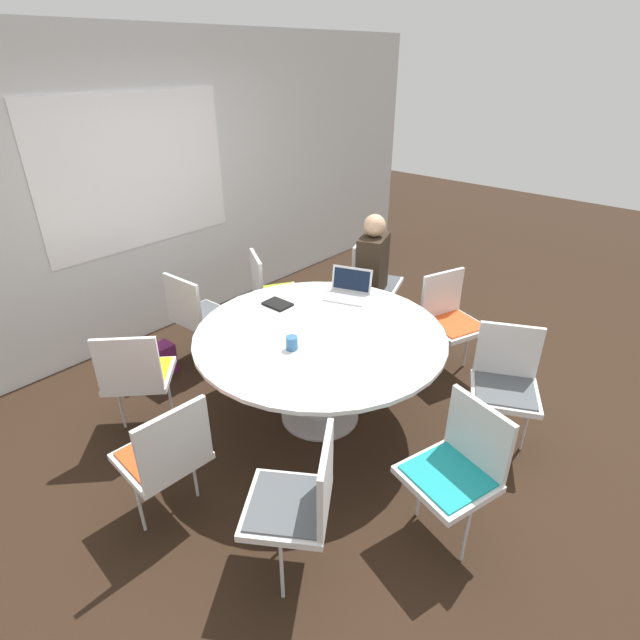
{
  "coord_description": "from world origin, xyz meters",
  "views": [
    {
      "loc": [
        -2.29,
        -2.01,
        2.47
      ],
      "look_at": [
        0.0,
        0.0,
        0.84
      ],
      "focal_mm": 28.0,
      "sensor_mm": 36.0,
      "label": 1
    }
  ],
  "objects_px": {
    "chair_4": "(166,452)",
    "chair_8": "(450,315)",
    "chair_5": "(300,498)",
    "coffee_cup": "(292,343)",
    "chair_1": "(271,289)",
    "chair_6": "(458,464)",
    "laptop": "(349,290)",
    "chair_2": "(197,311)",
    "chair_7": "(506,379)",
    "spiral_notebook": "(278,304)",
    "chair_0": "(371,276)",
    "person_0": "(374,268)",
    "chair_3": "(136,372)",
    "handbag": "(154,363)"
  },
  "relations": [
    {
      "from": "chair_4",
      "to": "chair_8",
      "type": "relative_size",
      "value": 1.0
    },
    {
      "from": "chair_5",
      "to": "coffee_cup",
      "type": "bearing_deg",
      "value": 12.1
    },
    {
      "from": "chair_1",
      "to": "coffee_cup",
      "type": "distance_m",
      "value": 1.47
    },
    {
      "from": "chair_6",
      "to": "laptop",
      "type": "xyz_separation_m",
      "value": [
        0.9,
        1.47,
        0.27
      ]
    },
    {
      "from": "chair_2",
      "to": "chair_7",
      "type": "distance_m",
      "value": 2.51
    },
    {
      "from": "chair_4",
      "to": "spiral_notebook",
      "type": "height_order",
      "value": "chair_4"
    },
    {
      "from": "chair_2",
      "to": "chair_1",
      "type": "bearing_deg",
      "value": 76.05
    },
    {
      "from": "laptop",
      "to": "chair_5",
      "type": "bearing_deg",
      "value": -78.84
    },
    {
      "from": "chair_0",
      "to": "spiral_notebook",
      "type": "relative_size",
      "value": 4.1
    },
    {
      "from": "chair_2",
      "to": "person_0",
      "type": "height_order",
      "value": "person_0"
    },
    {
      "from": "chair_0",
      "to": "coffee_cup",
      "type": "distance_m",
      "value": 1.87
    },
    {
      "from": "chair_3",
      "to": "chair_7",
      "type": "xyz_separation_m",
      "value": [
        1.62,
        -1.95,
        0.0
      ]
    },
    {
      "from": "chair_2",
      "to": "chair_6",
      "type": "bearing_deg",
      "value": -6.76
    },
    {
      "from": "chair_1",
      "to": "handbag",
      "type": "xyz_separation_m",
      "value": [
        -1.14,
        0.27,
        -0.38
      ]
    },
    {
      "from": "chair_2",
      "to": "coffee_cup",
      "type": "distance_m",
      "value": 1.32
    },
    {
      "from": "chair_8",
      "to": "chair_0",
      "type": "bearing_deg",
      "value": -83.24
    },
    {
      "from": "chair_2",
      "to": "chair_4",
      "type": "xyz_separation_m",
      "value": [
        -1.15,
        -1.27,
        0.0
      ]
    },
    {
      "from": "chair_4",
      "to": "laptop",
      "type": "distance_m",
      "value": 1.92
    },
    {
      "from": "spiral_notebook",
      "to": "coffee_cup",
      "type": "relative_size",
      "value": 2.29
    },
    {
      "from": "chair_8",
      "to": "handbag",
      "type": "height_order",
      "value": "chair_8"
    },
    {
      "from": "chair_8",
      "to": "chair_5",
      "type": "bearing_deg",
      "value": 30.02
    },
    {
      "from": "chair_2",
      "to": "laptop",
      "type": "distance_m",
      "value": 1.32
    },
    {
      "from": "chair_6",
      "to": "spiral_notebook",
      "type": "height_order",
      "value": "chair_6"
    },
    {
      "from": "person_0",
      "to": "spiral_notebook",
      "type": "xyz_separation_m",
      "value": [
        -1.16,
        0.08,
        0.03
      ]
    },
    {
      "from": "chair_0",
      "to": "chair_4",
      "type": "height_order",
      "value": "same"
    },
    {
      "from": "chair_6",
      "to": "chair_7",
      "type": "distance_m",
      "value": 0.95
    },
    {
      "from": "chair_3",
      "to": "laptop",
      "type": "bearing_deg",
      "value": 22.37
    },
    {
      "from": "chair_2",
      "to": "laptop",
      "type": "relative_size",
      "value": 2.17
    },
    {
      "from": "chair_7",
      "to": "laptop",
      "type": "relative_size",
      "value": 2.17
    },
    {
      "from": "chair_2",
      "to": "chair_6",
      "type": "distance_m",
      "value": 2.53
    },
    {
      "from": "chair_0",
      "to": "chair_6",
      "type": "relative_size",
      "value": 1.0
    },
    {
      "from": "spiral_notebook",
      "to": "handbag",
      "type": "relative_size",
      "value": 0.59
    },
    {
      "from": "chair_2",
      "to": "coffee_cup",
      "type": "height_order",
      "value": "chair_2"
    },
    {
      "from": "handbag",
      "to": "chair_2",
      "type": "bearing_deg",
      "value": -17.7
    },
    {
      "from": "chair_0",
      "to": "spiral_notebook",
      "type": "xyz_separation_m",
      "value": [
        -1.36,
        -0.08,
        0.23
      ]
    },
    {
      "from": "chair_4",
      "to": "laptop",
      "type": "height_order",
      "value": "laptop"
    },
    {
      "from": "chair_1",
      "to": "handbag",
      "type": "distance_m",
      "value": 1.24
    },
    {
      "from": "chair_8",
      "to": "chair_4",
      "type": "bearing_deg",
      "value": 11.46
    },
    {
      "from": "chair_1",
      "to": "person_0",
      "type": "distance_m",
      "value": 0.98
    },
    {
      "from": "spiral_notebook",
      "to": "coffee_cup",
      "type": "bearing_deg",
      "value": -126.18
    },
    {
      "from": "chair_4",
      "to": "chair_6",
      "type": "relative_size",
      "value": 1.0
    },
    {
      "from": "chair_1",
      "to": "coffee_cup",
      "type": "height_order",
      "value": "chair_1"
    },
    {
      "from": "laptop",
      "to": "chair_6",
      "type": "bearing_deg",
      "value": -51.7
    },
    {
      "from": "coffee_cup",
      "to": "chair_8",
      "type": "bearing_deg",
      "value": -13.86
    },
    {
      "from": "person_0",
      "to": "spiral_notebook",
      "type": "distance_m",
      "value": 1.16
    },
    {
      "from": "chair_2",
      "to": "chair_3",
      "type": "distance_m",
      "value": 0.95
    },
    {
      "from": "chair_7",
      "to": "chair_2",
      "type": "bearing_deg",
      "value": -8.93
    },
    {
      "from": "chair_6",
      "to": "chair_7",
      "type": "relative_size",
      "value": 1.0
    },
    {
      "from": "handbag",
      "to": "chair_5",
      "type": "bearing_deg",
      "value": -102.6
    },
    {
      "from": "chair_4",
      "to": "chair_5",
      "type": "relative_size",
      "value": 1.0
    }
  ]
}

